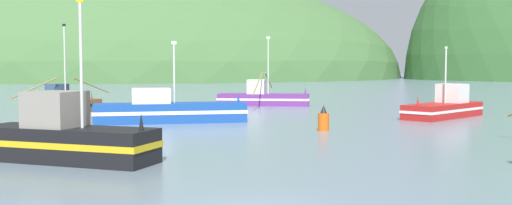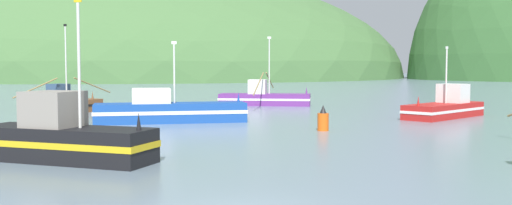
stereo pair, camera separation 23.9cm
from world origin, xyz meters
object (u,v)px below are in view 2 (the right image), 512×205
object	(u,v)px
fishing_boat_black	(63,138)
channel_buoy	(323,120)
fishing_boat_red	(445,108)
fishing_boat_purple	(264,97)
fishing_boat_blue	(169,110)
fishing_boat_brown	(65,102)

from	to	relation	value
fishing_boat_black	channel_buoy	distance (m)	16.29
fishing_boat_red	fishing_boat_black	world-z (taller)	fishing_boat_black
fishing_boat_red	channel_buoy	size ratio (longest dim) A/B	5.10
fishing_boat_black	channel_buoy	world-z (taller)	fishing_boat_black
fishing_boat_purple	fishing_boat_blue	bearing A→B (deg)	-104.16
fishing_boat_blue	fishing_boat_purple	size ratio (longest dim) A/B	0.64
fishing_boat_red	fishing_boat_purple	distance (m)	19.11
fishing_boat_blue	fishing_boat_brown	size ratio (longest dim) A/B	1.03
fishing_boat_purple	fishing_boat_black	size ratio (longest dim) A/B	2.10
fishing_boat_brown	fishing_boat_blue	bearing A→B (deg)	-17.76
fishing_boat_purple	channel_buoy	bearing A→B (deg)	-74.22
fishing_boat_blue	fishing_boat_red	xyz separation A→B (m)	(20.11, 5.31, -0.09)
fishing_boat_black	fishing_boat_purple	bearing A→B (deg)	94.99
fishing_boat_brown	channel_buoy	world-z (taller)	fishing_boat_brown
fishing_boat_black	channel_buoy	xyz separation A→B (m)	(11.14, 11.88, -0.32)
channel_buoy	fishing_boat_purple	bearing A→B (deg)	102.49
fishing_boat_blue	fishing_boat_purple	world-z (taller)	fishing_boat_purple
fishing_boat_red	fishing_boat_purple	xyz separation A→B (m)	(-14.55, 12.38, 0.05)
fishing_boat_red	channel_buoy	bearing A→B (deg)	-3.86
fishing_boat_red	fishing_boat_black	size ratio (longest dim) A/B	1.00
channel_buoy	fishing_boat_red	bearing A→B (deg)	44.98
fishing_boat_blue	fishing_boat_red	distance (m)	20.80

